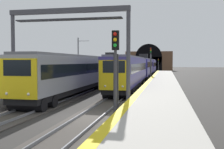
% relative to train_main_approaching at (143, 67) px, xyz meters
% --- Properties ---
extents(ground_plane, '(320.00, 320.00, 0.00)m').
position_rel_train_main_approaching_xyz_m(ground_plane, '(-37.52, 0.00, -2.34)').
color(ground_plane, '#302D2B').
extents(platform_right, '(112.00, 3.69, 1.08)m').
position_rel_train_main_approaching_xyz_m(platform_right, '(-37.52, -3.98, -1.80)').
color(platform_right, '#ADA89E').
rests_on(platform_right, ground_plane).
extents(platform_right_edge_strip, '(112.00, 0.50, 0.01)m').
position_rel_train_main_approaching_xyz_m(platform_right_edge_strip, '(-37.52, -2.38, -1.26)').
color(platform_right_edge_strip, yellow).
rests_on(platform_right_edge_strip, platform_right).
extents(track_main_line, '(160.00, 2.65, 0.21)m').
position_rel_train_main_approaching_xyz_m(track_main_line, '(-37.52, 0.00, -2.30)').
color(track_main_line, '#423D38').
rests_on(track_main_line, ground_plane).
extents(track_adjacent_line, '(160.00, 2.88, 0.21)m').
position_rel_train_main_approaching_xyz_m(track_adjacent_line, '(-37.52, 4.82, -2.30)').
color(track_adjacent_line, '#423D38').
rests_on(track_adjacent_line, ground_plane).
extents(train_main_approaching, '(61.51, 2.96, 4.98)m').
position_rel_train_main_approaching_xyz_m(train_main_approaching, '(0.00, 0.00, 0.00)').
color(train_main_approaching, navy).
rests_on(train_main_approaching, ground_plane).
extents(train_adjacent_platform, '(38.75, 2.87, 5.01)m').
position_rel_train_main_approaching_xyz_m(train_adjacent_platform, '(-18.40, 4.82, 0.01)').
color(train_adjacent_platform, gray).
rests_on(train_adjacent_platform, ground_plane).
extents(railway_signal_near, '(0.39, 0.38, 5.12)m').
position_rel_train_main_approaching_xyz_m(railway_signal_near, '(-39.00, -1.79, 0.77)').
color(railway_signal_near, '#38383D').
rests_on(railway_signal_near, ground_plane).
extents(railway_signal_mid, '(0.39, 0.38, 5.94)m').
position_rel_train_main_approaching_xyz_m(railway_signal_mid, '(-6.33, -1.79, 1.22)').
color(railway_signal_mid, '#4C4C54').
rests_on(railway_signal_mid, ground_plane).
extents(railway_signal_far, '(0.39, 0.38, 4.55)m').
position_rel_train_main_approaching_xyz_m(railway_signal_far, '(39.03, -1.79, 0.45)').
color(railway_signal_far, '#38383D').
rests_on(railway_signal_far, ground_plane).
extents(overhead_signal_gantry, '(0.70, 8.97, 7.25)m').
position_rel_train_main_approaching_xyz_m(overhead_signal_gantry, '(-35.06, 2.41, 3.15)').
color(overhead_signal_gantry, '#3F3F47').
rests_on(overhead_signal_gantry, ground_plane).
extents(tunnel_portal, '(2.47, 18.47, 10.43)m').
position_rel_train_main_approaching_xyz_m(tunnel_portal, '(53.55, 2.41, 1.45)').
color(tunnel_portal, brown).
rests_on(tunnel_portal, ground_plane).
extents(catenary_mast_near, '(0.22, 2.14, 7.74)m').
position_rel_train_main_approaching_xyz_m(catenary_mast_near, '(-7.44, 11.01, 1.64)').
color(catenary_mast_near, '#595B60').
rests_on(catenary_mast_near, ground_plane).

